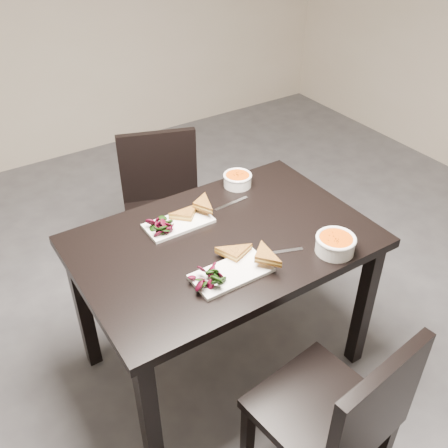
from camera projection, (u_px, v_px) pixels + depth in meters
name	position (u px, v px, depth m)	size (l,w,h in m)	color
ground	(235.00, 352.00, 2.55)	(5.00, 5.00, 0.00)	#47474C
table	(224.00, 257.00, 2.13)	(1.20, 0.80, 0.75)	black
chair_near	(340.00, 416.00, 1.71)	(0.47, 0.47, 0.85)	black
chair_far	(163.00, 202.00, 2.77)	(0.54, 0.54, 0.85)	black
plate_near	(231.00, 273.00, 1.89)	(0.30, 0.15, 0.01)	white
sandwich_near	(244.00, 258.00, 1.91)	(0.15, 0.11, 0.05)	#A46B22
salad_near	(208.00, 277.00, 1.83)	(0.09, 0.08, 0.04)	black
soup_bowl_near	(335.00, 243.00, 1.98)	(0.16, 0.16, 0.07)	white
cutlery_near	(281.00, 252.00, 2.00)	(0.18, 0.02, 0.00)	silver
plate_far	(179.00, 223.00, 2.15)	(0.29, 0.14, 0.01)	white
sandwich_far	(194.00, 214.00, 2.15)	(0.14, 0.11, 0.05)	#A46B22
salad_far	(157.00, 226.00, 2.09)	(0.09, 0.08, 0.04)	black
soup_bowl_far	(238.00, 179.00, 2.39)	(0.14, 0.14, 0.06)	white
cutlery_far	(231.00, 203.00, 2.28)	(0.18, 0.02, 0.00)	silver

